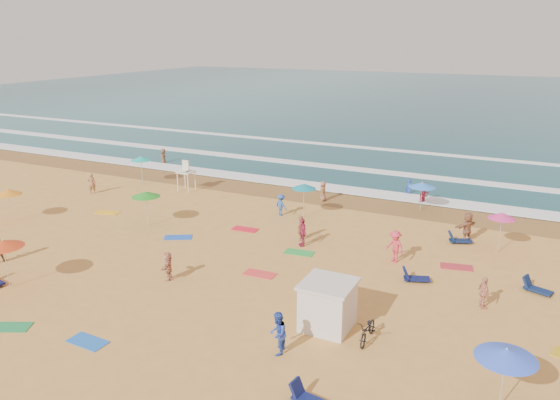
% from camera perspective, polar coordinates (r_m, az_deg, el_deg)
% --- Properties ---
extents(ground, '(220.00, 220.00, 0.00)m').
position_cam_1_polar(ground, '(30.80, -0.42, -6.25)').
color(ground, gold).
rests_on(ground, ground).
extents(ocean, '(220.00, 140.00, 0.18)m').
position_cam_1_polar(ocean, '(110.73, 19.59, 9.74)').
color(ocean, '#0C4756').
rests_on(ocean, ground).
extents(wet_sand, '(220.00, 220.00, 0.00)m').
position_cam_1_polar(wet_sand, '(41.69, 7.24, -0.08)').
color(wet_sand, olive).
rests_on(wet_sand, ground).
extents(surf_foam, '(200.00, 18.70, 0.05)m').
position_cam_1_polar(surf_foam, '(49.81, 10.56, 2.70)').
color(surf_foam, white).
rests_on(surf_foam, ground).
extents(cabana, '(2.00, 2.00, 2.00)m').
position_cam_1_polar(cabana, '(23.84, 5.01, -11.00)').
color(cabana, silver).
rests_on(cabana, ground).
extents(cabana_roof, '(2.20, 2.20, 0.12)m').
position_cam_1_polar(cabana_roof, '(23.36, 5.08, -8.70)').
color(cabana_roof, silver).
rests_on(cabana_roof, cabana).
extents(bicycle, '(0.69, 1.91, 1.00)m').
position_cam_1_polar(bicycle, '(23.32, 9.18, -13.26)').
color(bicycle, black).
rests_on(bicycle, ground).
extents(lifeguard_stand, '(1.20, 1.20, 2.10)m').
position_cam_1_polar(lifeguard_stand, '(44.49, -9.76, 2.29)').
color(lifeguard_stand, white).
rests_on(lifeguard_stand, ground).
extents(beach_umbrellas, '(45.76, 28.87, 0.78)m').
position_cam_1_polar(beach_umbrellas, '(29.63, 4.70, -2.82)').
color(beach_umbrellas, green).
rests_on(beach_umbrellas, ground).
extents(loungers, '(55.92, 20.74, 0.34)m').
position_cam_1_polar(loungers, '(26.34, 11.52, -10.46)').
color(loungers, '#0F184D').
rests_on(loungers, ground).
extents(towels, '(31.23, 16.41, 0.03)m').
position_cam_1_polar(towels, '(29.52, -6.60, -7.42)').
color(towels, red).
rests_on(towels, ground).
extents(beachgoers, '(39.63, 25.76, 2.11)m').
position_cam_1_polar(beachgoers, '(34.25, 3.45, -2.42)').
color(beachgoers, '#A06A49').
rests_on(beachgoers, ground).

